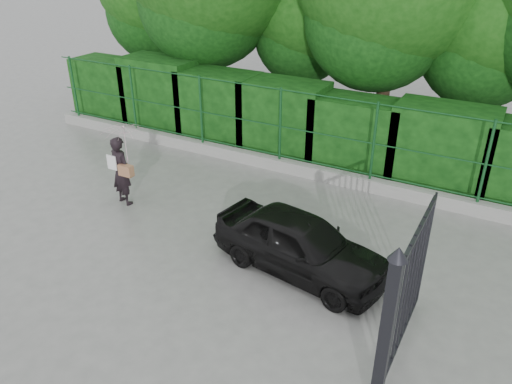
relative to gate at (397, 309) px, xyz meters
The scene contains 7 objects.
ground 4.81m from the gate, behind, with size 80.00×80.00×0.00m, color gray.
kerb 7.04m from the gate, 131.36° to the left, with size 14.00×0.25×0.30m, color #9E9E99.
fence 6.82m from the gate, 129.97° to the left, with size 14.13×0.06×1.80m.
hedge 7.82m from the gate, 127.24° to the left, with size 14.20×1.20×2.13m.
gate is the anchor object (origin of this frame).
woman 6.64m from the gate, 161.53° to the left, with size 0.94×0.96×1.81m.
car 2.69m from the gate, 140.65° to the left, with size 1.27×3.16×1.08m, color black.
Camera 1 is at (5.40, -5.70, 5.23)m, focal length 35.00 mm.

